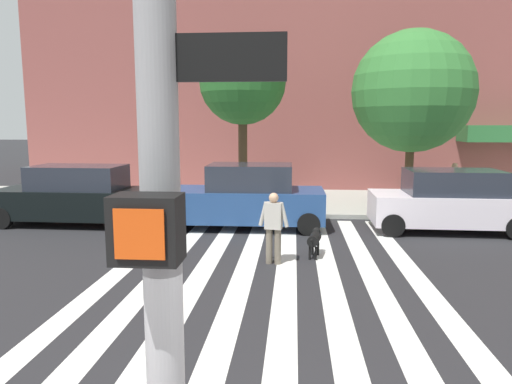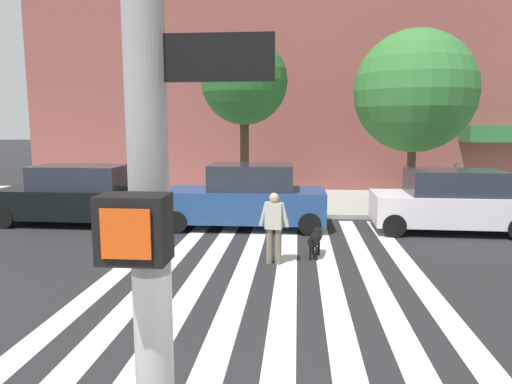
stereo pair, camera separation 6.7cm
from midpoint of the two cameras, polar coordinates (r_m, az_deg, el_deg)
name	(u,v)px [view 1 (the left image)]	position (r m, az deg, el deg)	size (l,w,h in m)	color
ground_plane	(267,282)	(9.59, 1.13, -10.98)	(160.00, 160.00, 0.00)	#232326
sidewalk_far	(281,201)	(18.79, 2.95, -1.14)	(80.00, 6.00, 0.15)	#A6A89D
crosswalk_stripes	(263,282)	(9.59, 0.68, -10.95)	(6.75, 12.40, 0.01)	silver
traffic_light_pole	(154,39)	(2.08, -13.32, 17.73)	(0.74, 0.46, 5.80)	gray
parked_car_near_curb	(75,196)	(15.77, -21.32, -0.45)	(4.78, 1.94, 1.88)	black
parked_car_behind_first	(246,198)	(14.26, -1.40, -0.69)	(4.85, 2.05, 1.95)	navy
parked_car_third_in_line	(448,201)	(14.88, 22.23, -1.03)	(4.34, 2.04, 1.83)	silver
street_tree_nearest	(243,82)	(17.51, -1.76, 13.25)	(3.17, 3.17, 6.14)	#4C3823
street_tree_middle	(413,92)	(17.69, 18.46, 11.51)	(4.28, 4.28, 6.28)	#4C3823
pedestrian_dog_walker	(274,224)	(10.56, 1.97, -3.93)	(0.71, 0.30, 1.64)	#6B6051
dog_on_leash	(315,239)	(11.30, 6.99, -5.68)	(0.37, 1.00, 0.65)	black
pedestrian_bystander	(454,183)	(18.07, 22.89, 1.03)	(0.71, 0.27, 1.64)	#282D4C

